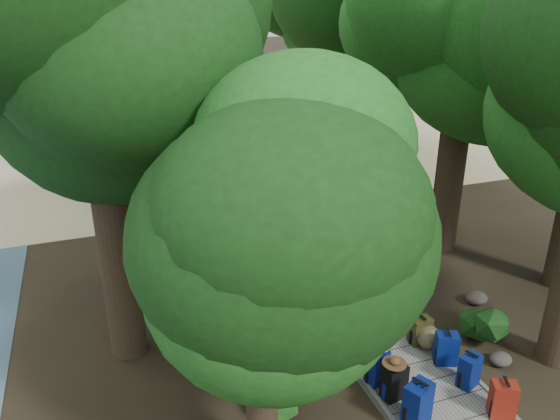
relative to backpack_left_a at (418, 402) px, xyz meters
name	(u,v)px	position (x,y,z in m)	size (l,w,h in m)	color
ground	(338,291)	(0.65, 4.29, -0.54)	(120.00, 120.00, 0.00)	#302618
sand_beach	(198,129)	(0.65, 20.29, -0.53)	(40.00, 22.00, 0.02)	#C6B585
boardwalk	(321,269)	(0.65, 5.29, -0.48)	(2.00, 12.00, 0.12)	gray
backpack_left_a	(418,402)	(0.00, 0.00, 0.00)	(0.45, 0.32, 0.84)	navy
backpack_left_b	(394,380)	(-0.03, 0.65, -0.07)	(0.39, 0.27, 0.71)	black
backpack_left_c	(377,365)	(-0.11, 1.10, -0.07)	(0.37, 0.27, 0.70)	navy
backpack_right_a	(503,398)	(1.41, -0.32, -0.07)	(0.39, 0.28, 0.70)	maroon
backpack_right_b	(469,369)	(1.36, 0.47, -0.08)	(0.38, 0.26, 0.68)	navy
backpack_right_c	(446,347)	(1.35, 1.13, -0.08)	(0.40, 0.29, 0.69)	navy
backpack_right_d	(420,329)	(1.25, 1.83, -0.12)	(0.40, 0.29, 0.61)	#3C3C16
duffel_right_khaki	(420,328)	(1.31, 1.94, -0.20)	(0.45, 0.68, 0.45)	brown
suitcase_on_boardwalk	(356,340)	(-0.10, 1.92, -0.12)	(0.39, 0.21, 0.61)	black
lone_suitcase_on_sand	(251,171)	(0.95, 12.29, -0.20)	(0.41, 0.24, 0.65)	black
hat_brown	(395,361)	(-0.07, 0.64, 0.35)	(0.41, 0.41, 0.12)	#51351E
hat_white	(380,345)	(-0.07, 1.14, 0.33)	(0.32, 0.32, 0.11)	silver
kayak	(139,167)	(-2.75, 14.73, -0.37)	(0.66, 3.04, 0.30)	#B61E0F
sun_lounger	(319,148)	(4.49, 14.28, -0.23)	(0.57, 1.78, 0.57)	silver
tree_right_c	(465,66)	(4.29, 5.41, 4.27)	(5.56, 5.56, 9.63)	black
tree_right_d	(464,39)	(6.17, 8.00, 4.61)	(5.62, 5.62, 10.30)	black
tree_right_e	(371,39)	(4.73, 10.90, 4.39)	(5.48, 5.48, 9.86)	black
tree_right_f	(392,36)	(7.51, 14.27, 4.13)	(5.23, 5.23, 9.34)	black
tree_left_a	(260,282)	(-2.56, 0.07, 2.65)	(3.83, 3.83, 6.38)	black
tree_left_b	(98,104)	(-4.15, 3.66, 4.30)	(5.38, 5.38, 9.69)	black
tree_left_c	(143,108)	(-3.11, 7.24, 3.43)	(4.56, 4.56, 7.94)	black
tree_back_a	(153,43)	(-1.27, 19.48, 3.64)	(4.83, 4.83, 8.37)	black
tree_back_b	(219,12)	(2.00, 20.45, 4.81)	(5.99, 5.99, 10.70)	black
tree_back_c	(309,31)	(5.94, 19.18, 3.98)	(5.03, 5.03, 9.05)	black
tree_back_d	(70,43)	(-4.63, 18.38, 3.87)	(5.29, 5.29, 8.82)	black
palm_right_a	(352,72)	(3.67, 10.05, 3.50)	(4.75, 4.75, 8.09)	#123D11
palm_right_b	(346,41)	(5.71, 14.72, 3.93)	(4.63, 4.63, 8.95)	#123D11
palm_right_c	(261,70)	(2.61, 16.09, 2.78)	(4.18, 4.18, 6.65)	#123D11
palm_left_a	(105,105)	(-3.81, 11.29, 2.74)	(4.13, 4.13, 6.57)	#123D11
rock_left_b	(268,376)	(-1.87, 1.89, -0.46)	(0.31, 0.28, 0.17)	#4C473F
rock_left_c	(263,297)	(-1.16, 4.39, -0.40)	(0.53, 0.48, 0.29)	#4C473F
rock_left_d	(207,254)	(-1.86, 7.01, -0.47)	(0.27, 0.25, 0.15)	#4C473F
rock_right_a	(500,359)	(2.40, 0.85, -0.42)	(0.43, 0.39, 0.24)	#4C473F
rock_right_b	(477,298)	(3.35, 2.76, -0.41)	(0.49, 0.44, 0.27)	#4C473F
rock_right_c	(372,250)	(2.34, 5.74, -0.45)	(0.33, 0.29, 0.18)	#4C473F
shrub_left_a	(284,389)	(-1.85, 1.10, -0.09)	(1.00, 1.00, 0.90)	#194D17
shrub_left_b	(227,275)	(-1.75, 5.26, -0.18)	(0.82, 0.82, 0.73)	#194D17
shrub_left_c	(198,217)	(-1.78, 8.47, -0.02)	(1.16, 1.16, 1.05)	#194D17
shrub_right_a	(487,325)	(2.58, 1.51, -0.13)	(0.91, 0.91, 0.82)	#194D17
shrub_right_b	(404,225)	(3.42, 5.99, 0.00)	(1.21, 1.21, 1.09)	#194D17
shrub_right_c	(318,191)	(2.39, 9.52, -0.13)	(0.92, 0.92, 0.83)	#194D17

